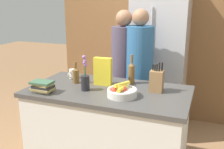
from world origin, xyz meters
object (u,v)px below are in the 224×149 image
Objects in this scene: cereal_box at (103,72)px; person_in_blue at (139,71)px; fruit_bowl at (122,91)px; knife_block at (157,81)px; refrigerator at (159,56)px; coffee_mug at (73,74)px; flower_vase at (85,80)px; book_stack at (43,87)px; bottle_oil at (132,72)px; bottle_vinegar at (76,75)px; person_at_sink at (123,69)px.

cereal_box is 0.62m from person_in_blue.
person_in_blue reaches higher than fruit_bowl.
fruit_bowl is 0.35m from knife_block.
coffee_mug is (-0.73, -1.05, -0.05)m from refrigerator.
cereal_box is at bearing 65.93° from flower_vase.
person_in_blue is (0.65, 0.96, -0.03)m from book_stack.
refrigerator is 1.01m from bottle_oil.
person_at_sink is at bearing 64.50° from bottle_vinegar.
person_in_blue reaches higher than flower_vase.
bottle_oil is (0.25, 0.15, -0.02)m from cereal_box.
knife_block is at bearing -80.32° from refrigerator.
fruit_bowl is 0.38m from cereal_box.
person_at_sink is at bearing 82.18° from flower_vase.
knife_block is 0.66m from flower_vase.
person_at_sink reaches higher than bottle_vinegar.
flower_vase reaches higher than bottle_oil.
book_stack is 0.70× the size of bottle_oil.
flower_vase is at bearing -118.50° from person_at_sink.
cereal_box reaches higher than coffee_mug.
coffee_mug is 0.41× the size of bottle_oil.
cereal_box is 0.60m from person_at_sink.
flower_vase is 0.39m from book_stack.
knife_block is 0.17× the size of person_in_blue.
fruit_bowl is 1.20× the size of bottle_vinegar.
person_at_sink is at bearing 107.53° from fruit_bowl.
bottle_oil reaches higher than cereal_box.
person_at_sink is at bearing -119.71° from refrigerator.
person_in_blue is (0.61, 0.47, -0.03)m from coffee_mug.
person_at_sink reaches higher than flower_vase.
flower_vase is 0.49m from bottle_oil.
book_stack is (-0.34, -0.19, -0.04)m from flower_vase.
fruit_bowl is (-0.06, -1.40, -0.05)m from refrigerator.
bottle_oil is at bearing 94.36° from fruit_bowl.
bottle_oil is (-0.03, 0.39, 0.07)m from fruit_bowl.
fruit_bowl is 1.29× the size of book_stack.
person_in_blue is at bearing 94.42° from fruit_bowl.
person_in_blue is (-0.06, 0.81, -0.03)m from fruit_bowl.
bottle_oil is (-0.09, -1.00, 0.02)m from refrigerator.
person_in_blue is at bearing 69.09° from cereal_box.
person_at_sink is (-0.52, 0.59, -0.08)m from knife_block.
flower_vase is at bearing -162.26° from knife_block.
flower_vase is (-0.63, -0.20, -0.01)m from knife_block.
person_at_sink is (-0.26, 0.83, -0.03)m from fruit_bowl.
bottle_vinegar is at bearing 138.42° from flower_vase.
bottle_vinegar is at bearing -128.94° from person_in_blue.
knife_block is 0.17× the size of person_at_sink.
flower_vase is at bearing -45.26° from coffee_mug.
bottle_vinegar is at bearing -136.18° from person_at_sink.
knife_block is (0.20, -1.16, 0.00)m from refrigerator.
coffee_mug is 0.07× the size of person_in_blue.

